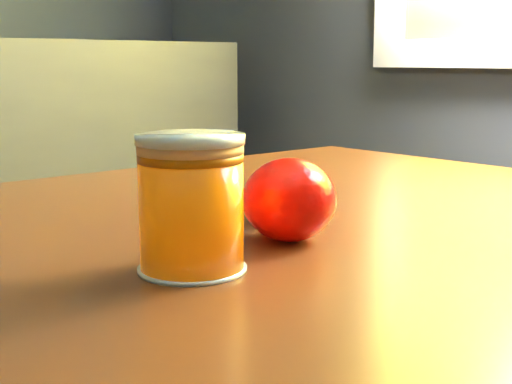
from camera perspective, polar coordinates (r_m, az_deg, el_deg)
table at (r=0.62m, az=-1.93°, el=-10.92°), size 0.99×0.72×0.72m
juice_glass at (r=0.46m, az=-5.20°, el=-0.99°), size 0.07×0.07×0.09m
orange_front at (r=0.54m, az=2.68°, el=-0.63°), size 0.09×0.09×0.06m
orange_back at (r=0.61m, az=2.12°, el=0.09°), size 0.07×0.07×0.05m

